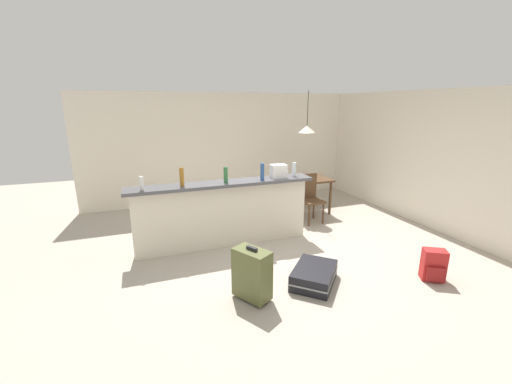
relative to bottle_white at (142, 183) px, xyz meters
name	(u,v)px	position (x,y,z in m)	size (l,w,h in m)	color
ground_plane	(280,250)	(2.00, -0.39, -1.19)	(13.00, 13.00, 0.05)	#ADA393
wall_back	(228,147)	(2.00, 2.66, 0.09)	(6.60, 0.10, 2.50)	silver
wall_right	(421,158)	(5.05, -0.09, 0.09)	(0.10, 6.00, 2.50)	silver
partition_half_wall	(224,216)	(1.20, 0.08, -0.66)	(2.80, 0.20, 1.01)	silver
bar_countertop	(223,184)	(1.20, 0.08, -0.13)	(2.96, 0.40, 0.05)	#4C4C51
bottle_white	(142,183)	(0.00, 0.00, 0.00)	(0.06, 0.06, 0.20)	silver
bottle_amber	(182,177)	(0.57, 0.05, 0.04)	(0.07, 0.07, 0.28)	#9E661E
bottle_green	(226,175)	(1.23, 0.01, 0.02)	(0.06, 0.06, 0.25)	#2D6B38
bottle_blue	(262,172)	(1.83, -0.02, 0.04)	(0.06, 0.06, 0.28)	#284C89
bottle_clear	(294,169)	(2.44, 0.09, 0.02)	(0.07, 0.07, 0.24)	silver
grocery_bag	(278,171)	(2.15, 0.07, 0.01)	(0.26, 0.18, 0.22)	silver
dining_table	(302,183)	(3.17, 1.12, -0.52)	(1.10, 0.80, 0.74)	#4C331E
dining_chair_near_partition	(310,196)	(3.06, 0.59, -0.65)	(0.43, 0.43, 0.93)	#4C331E
pendant_lamp	(307,129)	(3.21, 1.09, 0.60)	(0.34, 0.34, 0.86)	black
suitcase_flat_black	(314,275)	(1.98, -1.47, -1.05)	(0.83, 0.84, 0.22)	black
suitcase_upright_olive	(252,274)	(1.12, -1.52, -0.83)	(0.43, 0.50, 0.67)	#51562D
backpack_red	(434,266)	(3.49, -1.93, -0.96)	(0.33, 0.33, 0.42)	red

